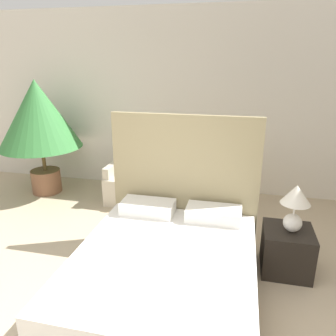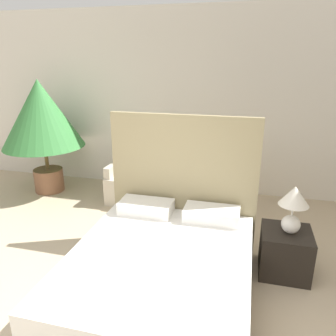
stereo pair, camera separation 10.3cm
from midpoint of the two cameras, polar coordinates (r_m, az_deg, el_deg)
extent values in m
cube|color=silver|center=(5.37, 2.89, 11.23)|extent=(10.00, 0.06, 2.90)
cube|color=brown|center=(3.19, -1.73, -20.35)|extent=(1.62, 1.91, 0.26)
cube|color=white|center=(3.04, -1.78, -16.71)|extent=(1.58, 1.87, 0.23)
cube|color=tan|center=(3.70, 2.02, -2.82)|extent=(1.65, 0.06, 1.57)
cube|color=white|center=(3.67, -4.33, -6.82)|extent=(0.58, 0.31, 0.14)
cube|color=white|center=(3.54, 7.12, -7.92)|extent=(0.58, 0.31, 0.14)
cube|color=beige|center=(5.16, -7.57, -3.47)|extent=(0.59, 0.65, 0.42)
cube|color=beige|center=(5.28, -6.62, 1.93)|extent=(0.57, 0.08, 0.43)
cube|color=beige|center=(5.15, -10.13, -0.16)|extent=(0.12, 0.57, 0.17)
cube|color=beige|center=(4.98, -5.21, -0.60)|extent=(0.12, 0.57, 0.17)
cube|color=beige|center=(4.94, 2.33, -4.38)|extent=(0.61, 0.67, 0.42)
cube|color=beige|center=(5.05, 3.23, 1.27)|extent=(0.57, 0.10, 0.43)
cube|color=beige|center=(4.89, -0.28, -0.89)|extent=(0.14, 0.57, 0.17)
cube|color=beige|center=(4.78, 5.09, -1.44)|extent=(0.14, 0.57, 0.17)
cylinder|color=brown|center=(5.85, -20.89, -2.11)|extent=(0.47, 0.47, 0.38)
cylinder|color=brown|center=(5.73, -21.33, 1.53)|extent=(0.06, 0.06, 0.39)
cone|color=#387F3D|center=(5.58, -22.21, 8.69)|extent=(1.29, 1.29, 1.06)
cube|color=black|center=(3.71, 19.17, -13.40)|extent=(0.49, 0.49, 0.47)
sphere|color=white|center=(3.54, 20.07, -8.93)|extent=(0.19, 0.19, 0.19)
cylinder|color=white|center=(3.48, 20.35, -6.71)|extent=(0.02, 0.02, 0.12)
cone|color=silver|center=(3.42, 20.64, -4.33)|extent=(0.29, 0.29, 0.19)
camera|label=1|loc=(0.05, -90.69, -0.23)|focal=35.00mm
camera|label=2|loc=(0.05, 89.31, 0.23)|focal=35.00mm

